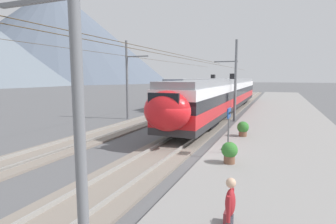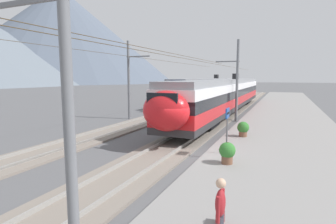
% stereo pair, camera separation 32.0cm
% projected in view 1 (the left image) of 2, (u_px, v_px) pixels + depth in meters
% --- Properties ---
extents(ground_plane, '(400.00, 400.00, 0.00)m').
position_uv_depth(ground_plane, '(193.00, 154.00, 14.46)').
color(ground_plane, '#565659').
extents(platform_slab, '(120.00, 7.64, 0.28)m').
position_uv_depth(platform_slab, '(287.00, 162.00, 12.69)').
color(platform_slab, gray).
rests_on(platform_slab, ground).
extents(track_near, '(120.00, 3.00, 0.28)m').
position_uv_depth(track_near, '(167.00, 150.00, 15.03)').
color(track_near, slate).
rests_on(track_near, ground).
extents(track_far, '(120.00, 3.00, 0.28)m').
position_uv_depth(track_far, '(82.00, 141.00, 17.26)').
color(track_far, slate).
rests_on(track_far, ground).
extents(train_near_platform, '(34.84, 2.99, 4.27)m').
position_uv_depth(train_near_platform, '(224.00, 94.00, 30.02)').
color(train_near_platform, '#2D2D30').
rests_on(train_near_platform, track_near).
extents(train_far_track, '(33.31, 2.89, 4.27)m').
position_uv_depth(train_far_track, '(206.00, 88.00, 45.42)').
color(train_far_track, '#2D2D30').
rests_on(train_far_track, track_far).
extents(catenary_mast_west, '(45.63, 2.17, 7.03)m').
position_uv_depth(catenary_mast_west, '(72.00, 97.00, 5.51)').
color(catenary_mast_west, slate).
rests_on(catenary_mast_west, ground).
extents(catenary_mast_mid, '(45.63, 2.17, 7.49)m').
position_uv_depth(catenary_mast_mid, '(234.00, 79.00, 24.82)').
color(catenary_mast_mid, slate).
rests_on(catenary_mast_mid, ground).
extents(catenary_mast_far_side, '(45.63, 2.48, 7.56)m').
position_uv_depth(catenary_mast_far_side, '(129.00, 78.00, 25.98)').
color(catenary_mast_far_side, slate).
rests_on(catenary_mast_far_side, ground).
extents(platform_sign, '(0.70, 0.08, 2.31)m').
position_uv_depth(platform_sign, '(229.00, 120.00, 13.43)').
color(platform_sign, '#59595B').
rests_on(platform_sign, platform_slab).
extents(passenger_walking, '(0.53, 0.22, 1.69)m').
position_uv_depth(passenger_walking, '(230.00, 211.00, 5.89)').
color(passenger_walking, '#383842').
rests_on(passenger_walking, platform_slab).
extents(handbag_beside_passenger, '(0.32, 0.18, 0.45)m').
position_uv_depth(handbag_beside_passenger, '(228.00, 217.00, 7.11)').
color(handbag_beside_passenger, maroon).
rests_on(handbag_beside_passenger, platform_slab).
extents(handbag_near_sign, '(0.32, 0.18, 0.38)m').
position_uv_depth(handbag_near_sign, '(227.00, 147.00, 14.30)').
color(handbag_near_sign, '#472D1E').
rests_on(handbag_near_sign, platform_slab).
extents(potted_plant_platform_edge, '(0.75, 0.75, 0.98)m').
position_uv_depth(potted_plant_platform_edge, '(243.00, 128.00, 17.49)').
color(potted_plant_platform_edge, brown).
rests_on(potted_plant_platform_edge, platform_slab).
extents(potted_plant_by_shelter, '(0.73, 0.73, 0.97)m').
position_uv_depth(potted_plant_by_shelter, '(230.00, 151.00, 12.01)').
color(potted_plant_by_shelter, brown).
rests_on(potted_plant_by_shelter, platform_slab).
extents(mountain_right_ridge, '(166.60, 166.60, 69.33)m').
position_uv_depth(mountain_right_ridge, '(56.00, 35.00, 198.76)').
color(mountain_right_ridge, '#515B6B').
rests_on(mountain_right_ridge, ground).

